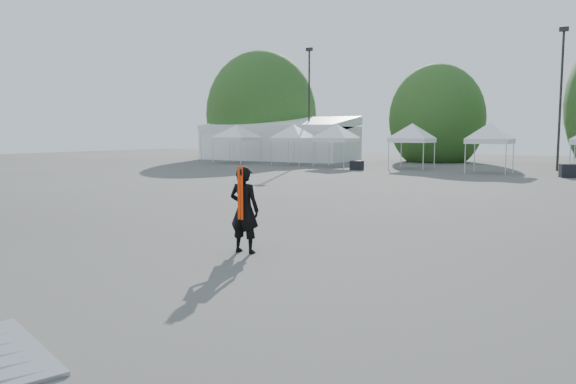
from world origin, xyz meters
The scene contains 14 objects.
ground centered at (0.00, 0.00, 0.00)m, with size 120.00×120.00×0.00m, color #474442.
marquee centered at (-22.00, 35.00, 1.97)m, with size 15.00×6.25×4.23m.
light_pole_west centered at (-18.00, 34.00, 5.77)m, with size 0.60×0.25×10.30m.
light_pole_east centered at (3.00, 32.00, 5.52)m, with size 0.60×0.25×9.80m.
tree_far_w centered at (-26.00, 38.00, 4.54)m, with size 4.80×4.80×7.30m.
tree_mid_w centered at (-8.00, 40.00, 3.93)m, with size 4.16×4.16×6.33m.
tent_a centered at (-22.33, 28.78, 3.06)m, with size 4.57×4.57×3.88m.
tent_b centered at (-16.50, 28.76, 3.06)m, with size 4.06×4.06×3.88m.
tent_c centered at (-12.25, 28.13, 3.06)m, with size 4.00×4.00×3.88m.
tent_d centered at (-6.45, 28.95, 3.06)m, with size 3.95×3.95×3.88m.
tent_e centered at (-0.55, 27.15, 3.06)m, with size 3.83×3.83×3.88m.
man centered at (0.28, -1.26, 0.96)m, with size 0.73×0.51×1.91m.
crate_west centered at (-9.28, 25.50, 0.33)m, with size 0.85×0.66×0.66m, color black.
crate_mid centered at (4.31, 25.78, 0.40)m, with size 1.03×0.80×0.80m, color black.
Camera 1 is at (7.43, -11.08, 2.61)m, focal length 35.00 mm.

